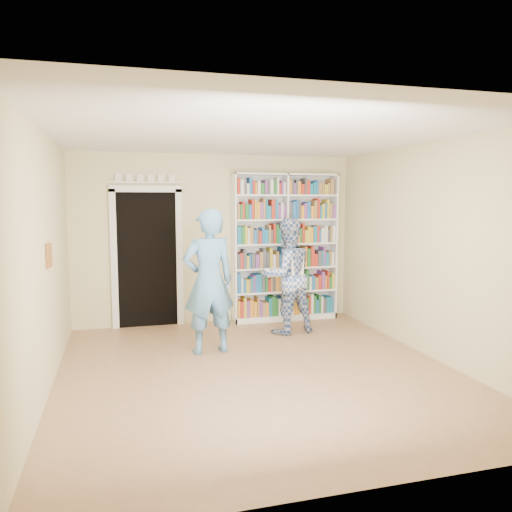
{
  "coord_description": "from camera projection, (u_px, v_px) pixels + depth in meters",
  "views": [
    {
      "loc": [
        -1.51,
        -5.4,
        1.98
      ],
      "look_at": [
        0.22,
        0.9,
        1.24
      ],
      "focal_mm": 35.0,
      "sensor_mm": 36.0,
      "label": 1
    }
  ],
  "objects": [
    {
      "name": "bookshelf",
      "position": [
        285.0,
        247.0,
        8.2
      ],
      "size": [
        1.75,
        0.33,
        2.4
      ],
      "rotation": [
        0.0,
        0.0,
        0.36
      ],
      "color": "white",
      "rests_on": "floor"
    },
    {
      "name": "doorway",
      "position": [
        147.0,
        252.0,
        7.75
      ],
      "size": [
        1.1,
        0.08,
        2.43
      ],
      "color": "black",
      "rests_on": "floor"
    },
    {
      "name": "floor",
      "position": [
        258.0,
        371.0,
        5.8
      ],
      "size": [
        5.0,
        5.0,
        0.0
      ],
      "primitive_type": "plane",
      "color": "#956848",
      "rests_on": "ground"
    },
    {
      "name": "man_plaid",
      "position": [
        287.0,
        276.0,
        7.4
      ],
      "size": [
        0.93,
        0.78,
        1.72
      ],
      "primitive_type": "imported",
      "rotation": [
        0.0,
        0.0,
        3.3
      ],
      "color": "#2F4F92",
      "rests_on": "floor"
    },
    {
      "name": "wall_left",
      "position": [
        44.0,
        262.0,
        5.05
      ],
      "size": [
        0.0,
        5.0,
        5.0
      ],
      "primitive_type": "plane",
      "rotation": [
        1.57,
        0.0,
        1.57
      ],
      "color": "beige",
      "rests_on": "floor"
    },
    {
      "name": "wall_right",
      "position": [
        431.0,
        251.0,
        6.24
      ],
      "size": [
        0.0,
        5.0,
        5.0
      ],
      "primitive_type": "plane",
      "rotation": [
        1.57,
        0.0,
        -1.57
      ],
      "color": "beige",
      "rests_on": "floor"
    },
    {
      "name": "wall_back",
      "position": [
        216.0,
        239.0,
        8.04
      ],
      "size": [
        4.5,
        0.0,
        4.5
      ],
      "primitive_type": "plane",
      "rotation": [
        1.57,
        0.0,
        0.0
      ],
      "color": "beige",
      "rests_on": "floor"
    },
    {
      "name": "man_blue",
      "position": [
        209.0,
        282.0,
        6.41
      ],
      "size": [
        0.73,
        0.53,
        1.87
      ],
      "primitive_type": "imported",
      "rotation": [
        0.0,
        0.0,
        3.26
      ],
      "color": "#578EC2",
      "rests_on": "floor"
    },
    {
      "name": "wall_art",
      "position": [
        49.0,
        255.0,
        5.24
      ],
      "size": [
        0.03,
        0.25,
        0.25
      ],
      "primitive_type": "cube",
      "color": "brown",
      "rests_on": "wall_left"
    },
    {
      "name": "paper_sheet",
      "position": [
        298.0,
        264.0,
        7.19
      ],
      "size": [
        0.21,
        0.08,
        0.31
      ],
      "primitive_type": "cube",
      "rotation": [
        0.0,
        0.0,
        0.34
      ],
      "color": "white",
      "rests_on": "man_plaid"
    },
    {
      "name": "ceiling",
      "position": [
        258.0,
        134.0,
        5.49
      ],
      "size": [
        5.0,
        5.0,
        0.0
      ],
      "primitive_type": "plane",
      "rotation": [
        3.14,
        0.0,
        0.0
      ],
      "color": "white",
      "rests_on": "wall_back"
    }
  ]
}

